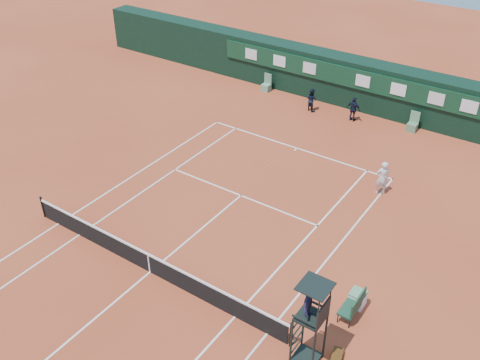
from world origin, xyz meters
name	(u,v)px	position (x,y,z in m)	size (l,w,h in m)	color
ground	(150,272)	(0.00, 0.00, 0.00)	(90.00, 90.00, 0.00)	#B54A2A
court_lines	(150,272)	(0.00, 0.00, 0.01)	(11.05, 23.85, 0.01)	white
tennis_net	(149,262)	(0.00, 0.00, 0.51)	(12.90, 0.10, 1.10)	black
back_wall	(352,82)	(0.00, 18.74, 1.51)	(40.00, 1.65, 3.00)	black
linesman_chair_left	(266,86)	(-5.50, 17.48, 0.32)	(0.55, 0.50, 1.15)	#649974
linesman_chair_right	(412,126)	(4.50, 17.48, 0.32)	(0.55, 0.50, 1.15)	#527E5A
umpire_chair	(311,308)	(7.12, -0.20, 2.46)	(0.96, 0.95, 3.42)	black
player_bench	(354,305)	(7.61, 2.40, 0.60)	(0.56, 1.20, 1.10)	#1A412D
tennis_bag	(336,358)	(7.98, 0.31, 0.14)	(0.34, 0.77, 0.29)	black
cooler	(357,299)	(7.50, 3.00, 0.33)	(0.57, 0.57, 0.65)	white
tennis_ball	(268,165)	(-0.33, 9.43, 0.03)	(0.06, 0.06, 0.06)	yellow
player	(382,178)	(5.42, 10.38, 0.88)	(0.64, 0.42, 1.76)	silver
ball_kid_left	(312,100)	(-1.61, 16.51, 0.72)	(0.70, 0.55, 1.45)	black
ball_kid_right	(354,109)	(1.11, 16.68, 0.76)	(0.89, 0.37, 1.51)	black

